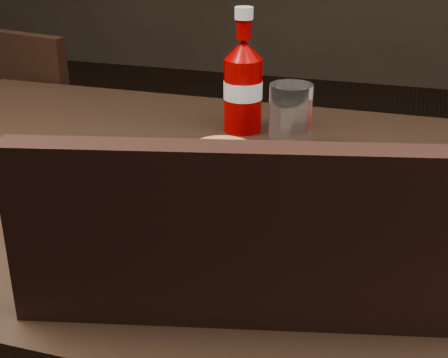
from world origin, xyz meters
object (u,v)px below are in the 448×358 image
(chair_far, at_px, (71,171))
(plate, at_px, (222,215))
(ketchup_bottle, at_px, (243,97))
(dining_table, at_px, (189,190))
(tumbler, at_px, (290,118))

(chair_far, height_order, plate, plate)
(plate, relative_size, ketchup_bottle, 2.21)
(ketchup_bottle, bearing_deg, dining_table, -94.56)
(dining_table, relative_size, plate, 4.15)
(tumbler, bearing_deg, ketchup_bottle, 143.78)
(plate, xyz_separation_m, tumbler, (0.03, 0.26, 0.05))
(dining_table, distance_m, plate, 0.14)
(chair_far, bearing_deg, dining_table, 145.66)
(dining_table, height_order, plate, plate)
(chair_far, relative_size, plate, 1.35)
(chair_far, height_order, ketchup_bottle, ketchup_bottle)
(dining_table, bearing_deg, plate, -51.94)
(dining_table, xyz_separation_m, plate, (0.08, -0.11, 0.03))
(chair_far, xyz_separation_m, plate, (0.68, -0.74, 0.33))
(plate, distance_m, ketchup_bottle, 0.34)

